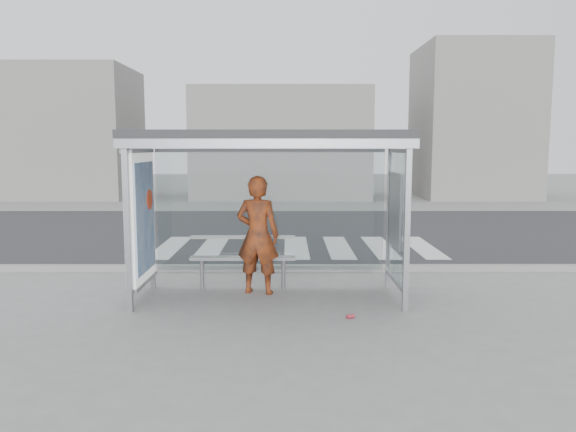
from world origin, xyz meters
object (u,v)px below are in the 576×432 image
object	(u,v)px
bus_shelter	(245,173)
soda_can	(350,316)
bench	(243,258)
person	(258,235)

from	to	relation	value
bus_shelter	soda_can	size ratio (longest dim) A/B	39.40
bench	soda_can	world-z (taller)	bench
bus_shelter	bench	size ratio (longest dim) A/B	2.43
bus_shelter	bench	distance (m)	1.54
bus_shelter	bench	bearing A→B (deg)	99.69
bus_shelter	person	size ratio (longest dim) A/B	2.21
bench	soda_can	bearing A→B (deg)	-44.96
bus_shelter	person	xyz separation A→B (m)	(0.18, 0.27, -1.02)
person	soda_can	bearing A→B (deg)	147.31
soda_can	person	bearing A→B (deg)	134.72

